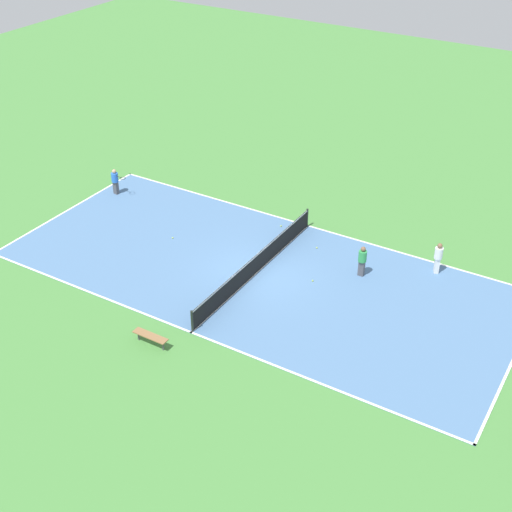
% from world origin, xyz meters
% --- Properties ---
extents(ground_plane, '(80.00, 80.00, 0.00)m').
position_xyz_m(ground_plane, '(0.00, 0.00, 0.00)').
color(ground_plane, '#47843D').
extents(court_surface, '(9.88, 22.44, 0.02)m').
position_xyz_m(court_surface, '(0.00, 0.00, 0.01)').
color(court_surface, '#4C729E').
rests_on(court_surface, ground_plane).
extents(tennis_net, '(9.68, 0.10, 0.97)m').
position_xyz_m(tennis_net, '(0.00, 0.00, 0.51)').
color(tennis_net, black).
rests_on(tennis_net, court_surface).
extents(bench, '(0.36, 1.47, 0.45)m').
position_xyz_m(bench, '(6.27, -0.88, 0.39)').
color(bench, olive).
rests_on(bench, ground_plane).
extents(player_near_blue, '(0.41, 0.96, 1.39)m').
position_xyz_m(player_near_blue, '(-2.68, -10.25, 0.80)').
color(player_near_blue, '#4C4C51').
rests_on(player_near_blue, court_surface).
extents(player_near_white, '(0.48, 0.48, 1.48)m').
position_xyz_m(player_near_white, '(-4.13, 6.75, 0.85)').
color(player_near_white, white).
rests_on(player_near_white, court_surface).
extents(player_far_green, '(0.36, 0.36, 1.44)m').
position_xyz_m(player_far_green, '(-2.23, 4.01, 0.83)').
color(player_far_green, '#4C4C51').
rests_on(player_far_green, court_surface).
extents(tennis_ball_right_alley, '(0.07, 0.07, 0.07)m').
position_xyz_m(tennis_ball_right_alley, '(-0.48, -4.91, 0.06)').
color(tennis_ball_right_alley, '#CCE033').
rests_on(tennis_ball_right_alley, court_surface).
extents(tennis_ball_near_net, '(0.07, 0.07, 0.07)m').
position_xyz_m(tennis_ball_near_net, '(-3.22, 1.35, 0.06)').
color(tennis_ball_near_net, '#CCE033').
rests_on(tennis_ball_near_net, court_surface).
extents(tennis_ball_midcourt, '(0.07, 0.07, 0.07)m').
position_xyz_m(tennis_ball_midcourt, '(-0.70, 2.44, 0.06)').
color(tennis_ball_midcourt, '#CCE033').
rests_on(tennis_ball_midcourt, court_surface).
extents(tennis_ball_far_baseline, '(0.07, 0.07, 0.07)m').
position_xyz_m(tennis_ball_far_baseline, '(-4.12, -1.07, 0.06)').
color(tennis_ball_far_baseline, '#CCE033').
rests_on(tennis_ball_far_baseline, court_surface).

